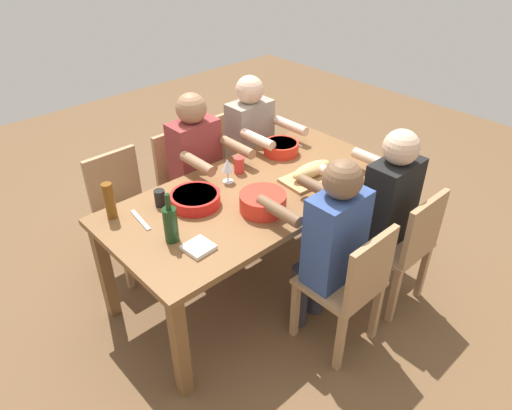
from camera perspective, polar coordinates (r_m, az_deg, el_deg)
The scene contains 24 objects.
ground_plane at distance 3.37m, azimuth 0.00°, elevation -8.95°, with size 8.00×8.00×0.00m, color brown.
dining_table at distance 2.96m, azimuth 0.00°, elevation 0.49°, with size 1.92×0.92×0.74m.
chair_far_left at distance 3.37m, azimuth -15.81°, elevation -0.06°, with size 0.40×0.40×0.85m.
chair_near_right at distance 3.03m, azimuth 17.66°, elevation -4.55°, with size 0.40×0.40×0.85m.
diner_near_right at distance 2.98m, azimuth 15.41°, elevation 0.25°, with size 0.41×0.53×1.20m.
chair_far_right at distance 3.86m, azimuth -2.14°, elevation 5.85°, with size 0.40×0.40×0.85m.
diner_far_right at distance 3.64m, azimuth -0.30°, elevation 7.86°, with size 0.41×0.53×1.20m.
chair_near_center at distance 2.67m, azimuth 11.60°, elevation -9.45°, with size 0.40×0.40×0.85m.
diner_near_center at distance 2.62m, azimuth 8.95°, elevation -4.07°, with size 0.41×0.53×1.20m.
chair_far_center at distance 3.58m, azimuth -8.53°, elevation 3.12°, with size 0.40×0.40×0.85m.
diner_far_center at distance 3.35m, azimuth -6.99°, elevation 5.14°, with size 0.41×0.53×1.20m.
serving_bowl_greens at distance 2.70m, azimuth 0.84°, elevation 0.49°, with size 0.28×0.28×0.11m.
serving_bowl_fruit at distance 2.79m, azimuth -7.45°, elevation 0.81°, with size 0.30×0.30×0.08m.
serving_bowl_salad at distance 3.34m, azimuth 3.10°, elevation 7.08°, with size 0.25×0.25×0.08m.
cutting_board at distance 3.06m, azimuth 6.77°, elevation 3.41°, with size 0.40×0.22×0.02m, color tan.
bread_loaf at distance 3.04m, azimuth 6.84°, elevation 4.31°, with size 0.32×0.11×0.09m, color tan.
wine_bottle at distance 2.48m, azimuth -10.41°, elevation -2.25°, with size 0.08×0.08×0.29m.
beer_bottle at distance 2.74m, azimuth -17.49°, elevation 0.50°, with size 0.06×0.06×0.22m, color brown.
wine_glass at distance 2.96m, azimuth -3.52°, elevation 4.79°, with size 0.08×0.08×0.17m.
cup_far_left at distance 2.81m, azimuth -11.67°, elevation 0.85°, with size 0.06×0.06×0.10m, color black.
fork_far_right at distance 3.52m, azimuth 4.71°, elevation 7.64°, with size 0.02×0.17×0.01m, color silver.
cup_far_center at distance 3.09m, azimuth -2.10°, elevation 4.92°, with size 0.07×0.07×0.11m, color red.
carving_knife at distance 2.73m, azimuth -13.96°, elevation -1.78°, with size 0.23×0.02×0.01m, color silver.
napkin_stack at distance 2.45m, azimuth -7.02°, elevation -5.17°, with size 0.14×0.14×0.02m, color white.
Camera 1 is at (-1.69, -1.82, 2.28)m, focal length 32.70 mm.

